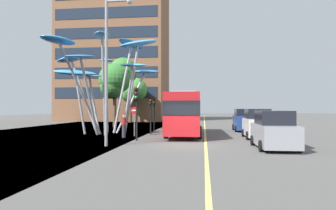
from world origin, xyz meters
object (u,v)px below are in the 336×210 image
(traffic_light_kerb_far, at_px, (151,106))
(car_parked_far, at_px, (244,121))
(leaf_sculpture, at_px, (101,63))
(car_parked_near, at_px, (274,131))
(street_lamp, at_px, (112,53))
(no_entry_sign, at_px, (134,116))
(car_parked_mid, at_px, (257,125))
(red_bus, at_px, (184,112))
(traffic_light_kerb_near, at_px, (136,102))
(traffic_light_island_mid, at_px, (154,107))
(pedestrian, at_px, (124,126))

(traffic_light_kerb_far, xyz_separation_m, car_parked_far, (8.47, 4.92, -1.38))
(leaf_sculpture, distance_m, car_parked_near, 16.15)
(street_lamp, relative_size, no_entry_sign, 3.73)
(car_parked_far, height_order, street_lamp, street_lamp)
(car_parked_mid, relative_size, no_entry_sign, 1.62)
(leaf_sculpture, distance_m, car_parked_mid, 14.17)
(car_parked_mid, distance_m, street_lamp, 11.85)
(leaf_sculpture, xyz_separation_m, car_parked_far, (12.94, 4.60, -5.18))
(traffic_light_kerb_far, bearing_deg, no_entry_sign, -125.39)
(red_bus, xyz_separation_m, traffic_light_kerb_near, (-2.95, -4.72, 0.68))
(red_bus, relative_size, car_parked_mid, 2.70)
(car_parked_far, xyz_separation_m, street_lamp, (-9.34, -12.94, 4.49))
(car_parked_mid, bearing_deg, traffic_light_kerb_near, -161.66)
(red_bus, relative_size, traffic_light_kerb_near, 2.84)
(traffic_light_kerb_near, distance_m, traffic_light_island_mid, 9.00)
(leaf_sculpture, bearing_deg, traffic_light_island_mid, 41.17)
(traffic_light_kerb_near, distance_m, car_parked_far, 13.25)
(red_bus, xyz_separation_m, car_parked_near, (5.49, -7.62, -0.98))
(car_parked_far, height_order, no_entry_sign, no_entry_sign)
(traffic_light_kerb_far, relative_size, car_parked_mid, 0.87)
(traffic_light_kerb_near, xyz_separation_m, car_parked_far, (8.55, 10.00, -1.61))
(car_parked_far, bearing_deg, car_parked_near, -90.49)
(traffic_light_island_mid, distance_m, car_parked_far, 8.98)
(car_parked_near, bearing_deg, car_parked_mid, 88.99)
(no_entry_sign, bearing_deg, leaf_sculpture, 152.30)
(traffic_light_kerb_far, bearing_deg, pedestrian, -118.30)
(leaf_sculpture, relative_size, traffic_light_kerb_far, 3.15)
(car_parked_near, distance_m, car_parked_far, 12.90)
(pedestrian, bearing_deg, car_parked_near, -27.29)
(red_bus, distance_m, street_lamp, 9.24)
(traffic_light_kerb_near, relative_size, no_entry_sign, 1.54)
(red_bus, height_order, car_parked_mid, red_bus)
(pedestrian, height_order, no_entry_sign, no_entry_sign)
(red_bus, distance_m, pedestrian, 5.20)
(leaf_sculpture, relative_size, car_parked_far, 2.54)
(leaf_sculpture, xyz_separation_m, traffic_light_kerb_far, (4.46, -0.31, -3.80))
(traffic_light_kerb_far, height_order, car_parked_far, traffic_light_kerb_far)
(traffic_light_kerb_near, xyz_separation_m, car_parked_mid, (8.54, 2.83, -1.62))
(traffic_light_island_mid, xyz_separation_m, pedestrian, (-1.20, -6.78, -1.49))
(leaf_sculpture, distance_m, car_parked_far, 14.68)
(pedestrian, distance_m, no_entry_sign, 1.64)
(traffic_light_kerb_near, relative_size, street_lamp, 0.41)
(red_bus, distance_m, car_parked_near, 9.44)
(traffic_light_kerb_far, relative_size, car_parked_far, 0.80)
(traffic_light_kerb_near, xyz_separation_m, traffic_light_island_mid, (-0.27, 8.99, -0.28))
(red_bus, distance_m, car_parked_far, 7.75)
(traffic_light_kerb_near, bearing_deg, car_parked_far, 49.47)
(leaf_sculpture, height_order, car_parked_near, leaf_sculpture)
(car_parked_mid, relative_size, car_parked_far, 0.93)
(pedestrian, bearing_deg, no_entry_sign, 70.45)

